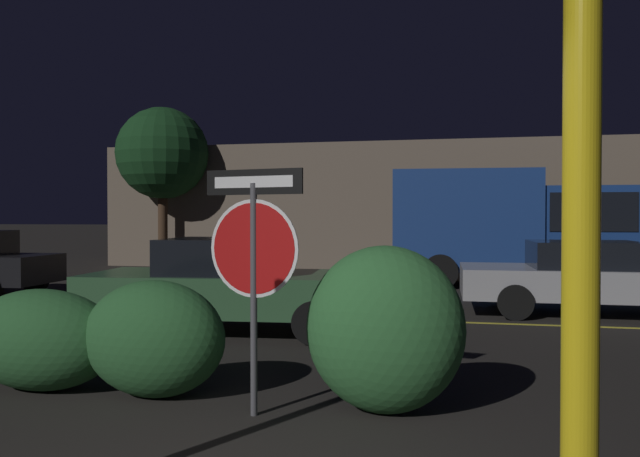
{
  "coord_description": "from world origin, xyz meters",
  "views": [
    {
      "loc": [
        1.15,
        -3.02,
        1.73
      ],
      "look_at": [
        -0.45,
        4.65,
        1.59
      ],
      "focal_mm": 35.0,
      "sensor_mm": 36.0,
      "label": 1
    }
  ],
  "objects": [
    {
      "name": "yellow_pole_right",
      "position": [
        1.65,
        -0.47,
        1.74
      ],
      "size": [
        0.14,
        0.14,
        3.47
      ],
      "primitive_type": "cylinder",
      "color": "yellow",
      "rests_on": "ground_plane"
    },
    {
      "name": "tree_0",
      "position": [
        -8.39,
        16.57,
        3.87
      ],
      "size": [
        3.1,
        3.1,
        5.44
      ],
      "color": "#422D1E",
      "rests_on": "ground_plane"
    },
    {
      "name": "hedge_bush_3",
      "position": [
        0.59,
        2.47,
        0.74
      ],
      "size": [
        1.41,
        0.94,
        1.48
      ],
      "primitive_type": "ellipsoid",
      "color": "#2D6633",
      "rests_on": "ground_plane"
    },
    {
      "name": "hedge_bush_2",
      "position": [
        -1.63,
        2.5,
        0.56
      ],
      "size": [
        1.41,
        0.87,
        1.13
      ],
      "primitive_type": "ellipsoid",
      "color": "#285B2D",
      "rests_on": "ground_plane"
    },
    {
      "name": "stop_sign",
      "position": [
        -0.52,
        2.16,
        1.49
      ],
      "size": [
        0.92,
        0.2,
        2.15
      ],
      "rotation": [
        0.0,
        0.0,
        -0.19
      ],
      "color": "#4C4C51",
      "rests_on": "ground_plane"
    },
    {
      "name": "delivery_truck",
      "position": [
        2.65,
        13.49,
        1.59
      ],
      "size": [
        5.85,
        2.85,
        2.9
      ],
      "rotation": [
        0.0,
        0.0,
        -1.52
      ],
      "color": "navy",
      "rests_on": "ground_plane"
    },
    {
      "name": "passing_car_2",
      "position": [
        -2.09,
        5.96,
        0.7
      ],
      "size": [
        4.57,
        2.21,
        1.41
      ],
      "rotation": [
        0.0,
        0.0,
        -1.49
      ],
      "color": "#335B38",
      "rests_on": "ground_plane"
    },
    {
      "name": "road_center_stripe",
      "position": [
        0.0,
        7.45,
        0.0
      ],
      "size": [
        37.88,
        0.12,
        0.01
      ],
      "primitive_type": "cube",
      "color": "gold",
      "rests_on": "ground_plane"
    },
    {
      "name": "passing_car_3",
      "position": [
        3.61,
        8.82,
        0.67
      ],
      "size": [
        4.67,
        2.06,
        1.3
      ],
      "rotation": [
        0.0,
        0.0,
        -1.56
      ],
      "color": "#9E9EA3",
      "rests_on": "ground_plane"
    },
    {
      "name": "hedge_bush_1",
      "position": [
        -2.85,
        2.49,
        0.51
      ],
      "size": [
        1.64,
        0.9,
        1.01
      ],
      "primitive_type": "ellipsoid",
      "color": "#285B2D",
      "rests_on": "ground_plane"
    },
    {
      "name": "building_backdrop",
      "position": [
        2.44,
        18.91,
        2.11
      ],
      "size": [
        26.49,
        3.46,
        4.21
      ],
      "primitive_type": "cube",
      "color": "#6B5B4C",
      "rests_on": "ground_plane"
    }
  ]
}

